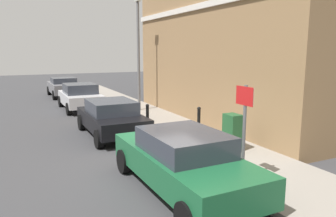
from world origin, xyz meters
name	(u,v)px	position (x,y,z in m)	size (l,w,h in m)	color
ground	(167,161)	(0.00, 0.00, 0.00)	(80.00, 80.00, 0.00)	#38383A
sidewalk	(148,117)	(1.83, 6.00, 0.07)	(2.73, 30.00, 0.15)	gray
corner_building	(259,25)	(6.74, 3.99, 4.43)	(7.19, 11.98, 8.86)	olive
car_green	(183,160)	(-0.56, -2.03, 0.74)	(1.98, 4.50, 1.43)	#195933
car_black	(112,117)	(-0.64, 3.58, 0.72)	(1.97, 3.98, 1.37)	black
car_silver	(80,96)	(-0.63, 9.82, 0.75)	(1.97, 3.92, 1.45)	#B7B7BC
car_grey	(64,87)	(-0.69, 15.65, 0.72)	(1.98, 3.95, 1.36)	slate
utility_cabinet	(232,134)	(2.09, -0.36, 0.68)	(0.46, 0.61, 1.15)	#1E4C28
bollard_near_cabinet	(199,120)	(2.19, 1.82, 0.70)	(0.14, 0.14, 1.04)	black
bollard_far_kerb	(147,116)	(0.72, 3.27, 0.70)	(0.14, 0.14, 1.04)	black
street_sign	(244,119)	(0.86, -2.40, 1.66)	(0.08, 0.60, 2.30)	#59595B
lamppost	(138,49)	(2.01, 7.59, 3.30)	(0.20, 0.44, 5.72)	#59595B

